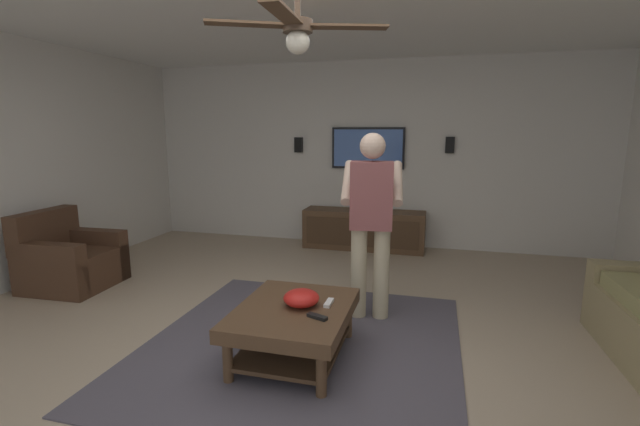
{
  "coord_description": "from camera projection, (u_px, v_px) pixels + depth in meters",
  "views": [
    {
      "loc": [
        -2.88,
        -1.0,
        1.65
      ],
      "look_at": [
        0.91,
        0.02,
        0.92
      ],
      "focal_mm": 24.56,
      "sensor_mm": 36.0,
      "label": 1
    }
  ],
  "objects": [
    {
      "name": "ground_plane",
      "position": [
        291.0,
        354.0,
        3.29
      ],
      "size": [
        8.22,
        8.22,
        0.0
      ],
      "primitive_type": "plane",
      "color": "tan"
    },
    {
      "name": "wall_back_tv",
      "position": [
        367.0,
        155.0,
        6.35
      ],
      "size": [
        0.1,
        6.75,
        2.63
      ],
      "primitive_type": "cube",
      "color": "silver",
      "rests_on": "ground"
    },
    {
      "name": "area_rug",
      "position": [
        302.0,
        344.0,
        3.43
      ],
      "size": [
        2.5,
        2.4,
        0.01
      ],
      "primitive_type": "cube",
      "color": "#514C56",
      "rests_on": "ground"
    },
    {
      "name": "armchair",
      "position": [
        70.0,
        261.0,
        4.69
      ],
      "size": [
        0.84,
        0.84,
        0.82
      ],
      "rotation": [
        0.0,
        0.0,
        -1.53
      ],
      "color": "#472D1E",
      "rests_on": "ground"
    },
    {
      "name": "coffee_table",
      "position": [
        294.0,
        320.0,
        3.18
      ],
      "size": [
        1.0,
        0.8,
        0.4
      ],
      "color": "#513823",
      "rests_on": "ground"
    },
    {
      "name": "media_console",
      "position": [
        364.0,
        230.0,
        6.22
      ],
      "size": [
        0.45,
        1.7,
        0.55
      ],
      "rotation": [
        0.0,
        0.0,
        3.14
      ],
      "color": "#513823",
      "rests_on": "ground"
    },
    {
      "name": "tv",
      "position": [
        368.0,
        148.0,
        6.24
      ],
      "size": [
        0.05,
        1.04,
        0.58
      ],
      "rotation": [
        0.0,
        0.0,
        3.14
      ],
      "color": "black"
    },
    {
      "name": "person_standing",
      "position": [
        371.0,
        215.0,
        3.8
      ],
      "size": [
        0.58,
        0.58,
        1.64
      ],
      "rotation": [
        0.0,
        0.0,
        0.12
      ],
      "color": "#C6B793",
      "rests_on": "ground"
    },
    {
      "name": "bowl",
      "position": [
        301.0,
        298.0,
        3.18
      ],
      "size": [
        0.26,
        0.26,
        0.12
      ],
      "primitive_type": "ellipsoid",
      "color": "red",
      "rests_on": "coffee_table"
    },
    {
      "name": "remote_white",
      "position": [
        329.0,
        303.0,
        3.21
      ],
      "size": [
        0.15,
        0.05,
        0.02
      ],
      "primitive_type": "cube",
      "rotation": [
        0.0,
        0.0,
        3.13
      ],
      "color": "white",
      "rests_on": "coffee_table"
    },
    {
      "name": "remote_black",
      "position": [
        317.0,
        317.0,
        2.97
      ],
      "size": [
        0.09,
        0.16,
        0.02
      ],
      "primitive_type": "cube",
      "rotation": [
        0.0,
        0.0,
        4.34
      ],
      "color": "black",
      "rests_on": "coffee_table"
    },
    {
      "name": "vase_round",
      "position": [
        372.0,
        203.0,
        6.14
      ],
      "size": [
        0.22,
        0.22,
        0.22
      ],
      "primitive_type": "sphere",
      "color": "gold",
      "rests_on": "media_console"
    },
    {
      "name": "wall_speaker_left",
      "position": [
        450.0,
        145.0,
        5.95
      ],
      "size": [
        0.06,
        0.12,
        0.22
      ],
      "primitive_type": "cube",
      "color": "black"
    },
    {
      "name": "wall_speaker_right",
      "position": [
        299.0,
        145.0,
        6.5
      ],
      "size": [
        0.06,
        0.12,
        0.22
      ],
      "primitive_type": "cube",
      "color": "black"
    },
    {
      "name": "ceiling_fan",
      "position": [
        297.0,
        31.0,
        2.88
      ],
      "size": [
        1.19,
        1.15,
        0.46
      ],
      "color": "#4C3828"
    }
  ]
}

